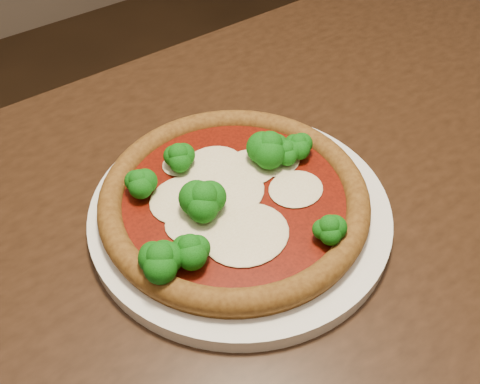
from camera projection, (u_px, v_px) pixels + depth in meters
dining_table at (257, 268)px, 0.67m from camera, size 1.33×0.75×0.75m
plate at (240, 211)px, 0.59m from camera, size 0.33×0.33×0.02m
pizza at (232, 197)px, 0.58m from camera, size 0.29×0.29×0.06m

